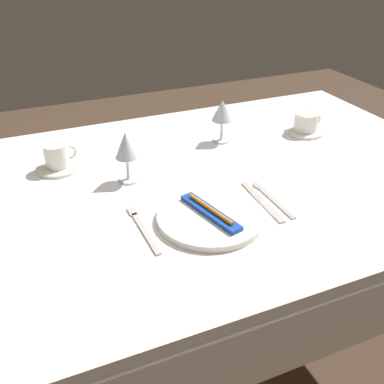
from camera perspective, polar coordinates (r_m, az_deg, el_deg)
ground_plane at (r=1.83m, az=-0.25°, el=-19.18°), size 6.00×6.00×0.00m
dining_table at (r=1.40m, az=-0.31°, el=-1.46°), size 1.80×1.11×0.74m
dinner_plate at (r=1.17m, az=2.32°, el=-3.22°), size 0.28×0.28×0.02m
toothbrush_package at (r=1.16m, az=2.34°, el=-2.53°), size 0.09×0.21×0.02m
fork_outer at (r=1.15m, az=-6.33°, el=-4.46°), size 0.02×0.22×0.00m
dinner_knife at (r=1.26m, az=8.93°, el=-1.27°), size 0.02×0.23×0.00m
spoon_soup at (r=1.29m, az=9.61°, el=-0.39°), size 0.03×0.21×0.01m
saucer_left at (r=1.48m, az=-16.52°, el=2.98°), size 0.14×0.14×0.01m
coffee_cup_left at (r=1.46m, az=-16.69°, el=4.46°), size 0.10×0.08×0.07m
saucer_right at (r=1.73m, az=14.04°, el=7.46°), size 0.14×0.14×0.01m
coffee_cup_right at (r=1.72m, az=14.24°, el=8.61°), size 0.11×0.09×0.06m
wine_glass_centre at (r=1.57m, az=3.84°, el=10.03°), size 0.07×0.07×0.15m
wine_glass_left at (r=1.32m, az=-8.34°, el=5.58°), size 0.07×0.07×0.16m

